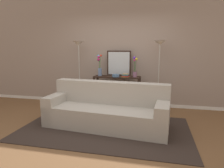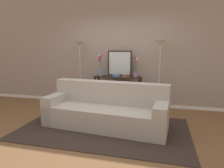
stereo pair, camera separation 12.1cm
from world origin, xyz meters
name	(u,v)px [view 1 (the left image)]	position (x,y,z in m)	size (l,w,h in m)	color
ground_plane	(101,132)	(0.00, 0.00, -0.01)	(16.00, 16.00, 0.02)	brown
back_wall	(121,49)	(0.00, 1.99, 1.54)	(12.00, 0.15, 3.08)	white
area_rug	(105,129)	(0.03, 0.14, 0.01)	(3.24, 1.90, 0.01)	#332823
couch	(107,111)	(0.04, 0.31, 0.32)	(2.49, 1.05, 0.88)	#ADA89E
console_table	(117,87)	(-0.02, 1.60, 0.57)	(1.20, 0.36, 0.84)	black
floor_lamp_left	(79,56)	(-1.04, 1.57, 1.37)	(0.28, 0.28, 1.74)	#B7B2A8
floor_lamp_right	(159,56)	(1.03, 1.57, 1.37)	(0.28, 0.28, 1.74)	#B7B2A8
wall_mirror	(119,63)	(0.00, 1.74, 1.17)	(0.63, 0.02, 0.66)	black
vase_tall_flowers	(100,67)	(-0.49, 1.60, 1.09)	(0.12, 0.11, 0.56)	#6B84AD
vase_short_flowers	(135,70)	(0.44, 1.59, 1.03)	(0.12, 0.12, 0.52)	gray
fruit_bowl	(116,76)	(-0.03, 1.49, 0.87)	(0.19, 0.19, 0.06)	#4C7093
book_stack	(125,75)	(0.21, 1.52, 0.88)	(0.21, 0.15, 0.09)	#B77F33
book_row_under_console	(106,105)	(-0.32, 1.60, 0.06)	(0.39, 0.18, 0.13)	silver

